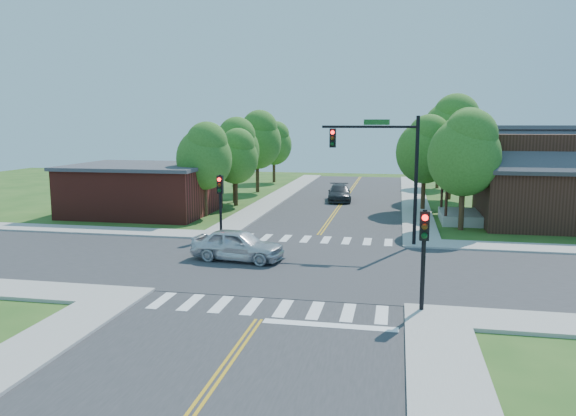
% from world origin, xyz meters
% --- Properties ---
extents(ground, '(100.00, 100.00, 0.00)m').
position_xyz_m(ground, '(0.00, 0.00, 0.00)').
color(ground, '#234E18').
rests_on(ground, ground).
extents(road_ns, '(10.00, 90.00, 0.04)m').
position_xyz_m(road_ns, '(0.00, 0.00, 0.02)').
color(road_ns, '#2D2D30').
rests_on(road_ns, ground).
extents(road_ew, '(90.00, 10.00, 0.04)m').
position_xyz_m(road_ew, '(0.00, 0.00, 0.03)').
color(road_ew, '#2D2D30').
rests_on(road_ew, ground).
extents(intersection_patch, '(10.20, 10.20, 0.06)m').
position_xyz_m(intersection_patch, '(0.00, 0.00, 0.00)').
color(intersection_patch, '#2D2D30').
rests_on(intersection_patch, ground).
extents(sidewalk_ne, '(40.00, 40.00, 0.14)m').
position_xyz_m(sidewalk_ne, '(15.82, 15.82, 0.07)').
color(sidewalk_ne, '#9E9B93').
rests_on(sidewalk_ne, ground).
extents(sidewalk_nw, '(40.00, 40.00, 0.14)m').
position_xyz_m(sidewalk_nw, '(-15.82, 15.82, 0.07)').
color(sidewalk_nw, '#9E9B93').
rests_on(sidewalk_nw, ground).
extents(crosswalk_north, '(8.85, 2.00, 0.01)m').
position_xyz_m(crosswalk_north, '(0.00, 6.20, 0.05)').
color(crosswalk_north, white).
rests_on(crosswalk_north, ground).
extents(crosswalk_south, '(8.85, 2.00, 0.01)m').
position_xyz_m(crosswalk_south, '(0.00, -6.20, 0.05)').
color(crosswalk_south, white).
rests_on(crosswalk_south, ground).
extents(centerline, '(0.30, 90.00, 0.01)m').
position_xyz_m(centerline, '(0.00, 0.00, 0.05)').
color(centerline, gold).
rests_on(centerline, ground).
extents(stop_bar, '(4.60, 0.45, 0.09)m').
position_xyz_m(stop_bar, '(2.50, -7.60, 0.00)').
color(stop_bar, white).
rests_on(stop_bar, ground).
extents(signal_mast_ne, '(5.30, 0.42, 7.20)m').
position_xyz_m(signal_mast_ne, '(3.91, 5.59, 4.85)').
color(signal_mast_ne, black).
rests_on(signal_mast_ne, ground).
extents(signal_pole_se, '(0.34, 0.42, 3.80)m').
position_xyz_m(signal_pole_se, '(5.60, -5.62, 2.66)').
color(signal_pole_se, black).
rests_on(signal_pole_se, ground).
extents(signal_pole_nw, '(0.34, 0.42, 3.80)m').
position_xyz_m(signal_pole_nw, '(-5.60, 5.58, 2.66)').
color(signal_pole_nw, black).
rests_on(signal_pole_nw, ground).
extents(house_ne, '(13.05, 8.80, 7.11)m').
position_xyz_m(house_ne, '(15.11, 14.23, 3.33)').
color(house_ne, black).
rests_on(house_ne, ground).
extents(building_nw, '(10.40, 8.40, 3.73)m').
position_xyz_m(building_nw, '(-14.20, 13.20, 1.88)').
color(building_nw, maroon).
rests_on(building_nw, ground).
extents(tree_e_a, '(4.53, 4.30, 7.70)m').
position_xyz_m(tree_e_a, '(8.76, 11.10, 5.04)').
color(tree_e_a, '#382314').
rests_on(tree_e_a, ground).
extents(tree_e_b, '(4.68, 4.44, 7.95)m').
position_xyz_m(tree_e_b, '(9.46, 18.00, 5.21)').
color(tree_e_b, '#382314').
rests_on(tree_e_b, ground).
extents(tree_e_c, '(5.50, 5.22, 9.34)m').
position_xyz_m(tree_e_c, '(9.24, 25.98, 6.12)').
color(tree_e_c, '#382314').
rests_on(tree_e_c, ground).
extents(tree_e_d, '(4.13, 3.92, 7.01)m').
position_xyz_m(tree_e_d, '(8.75, 34.56, 4.59)').
color(tree_e_d, '#382314').
rests_on(tree_e_d, ground).
extents(tree_w_a, '(4.06, 3.86, 6.90)m').
position_xyz_m(tree_w_a, '(-9.13, 12.98, 4.52)').
color(tree_w_a, '#382314').
rests_on(tree_w_a, ground).
extents(tree_w_b, '(4.30, 4.08, 7.30)m').
position_xyz_m(tree_w_b, '(-9.02, 20.29, 4.78)').
color(tree_w_b, '#382314').
rests_on(tree_w_b, ground).
extents(tree_w_c, '(4.72, 4.49, 8.03)m').
position_xyz_m(tree_w_c, '(-8.87, 27.62, 5.26)').
color(tree_w_c, '#382314').
rests_on(tree_w_c, ground).
extents(tree_w_d, '(4.09, 3.89, 6.95)m').
position_xyz_m(tree_w_d, '(-9.30, 37.02, 4.55)').
color(tree_w_d, '#382314').
rests_on(tree_w_d, ground).
extents(tree_house, '(4.39, 4.17, 7.46)m').
position_xyz_m(tree_house, '(6.67, 18.87, 4.89)').
color(tree_house, '#382314').
rests_on(tree_house, ground).
extents(tree_bldg, '(3.76, 3.57, 6.39)m').
position_xyz_m(tree_bldg, '(-8.42, 18.55, 4.18)').
color(tree_bldg, '#382314').
rests_on(tree_bldg, ground).
extents(car_silver, '(3.06, 5.11, 1.58)m').
position_xyz_m(car_silver, '(-3.09, 0.53, 0.79)').
color(car_silver, silver).
rests_on(car_silver, ground).
extents(car_dgrey, '(3.03, 5.23, 1.39)m').
position_xyz_m(car_dgrey, '(-0.34, 22.71, 0.70)').
color(car_dgrey, '#2F3134').
rests_on(car_dgrey, ground).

